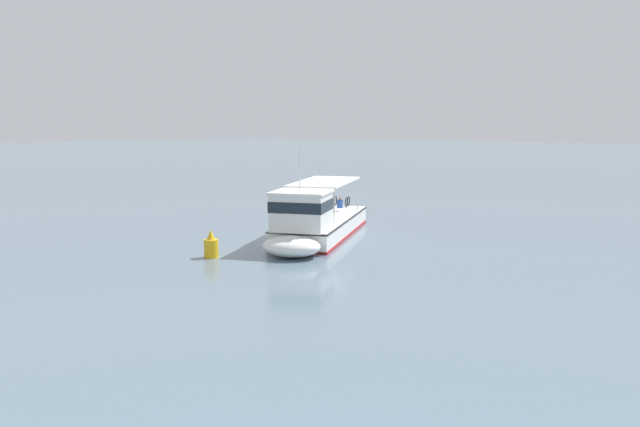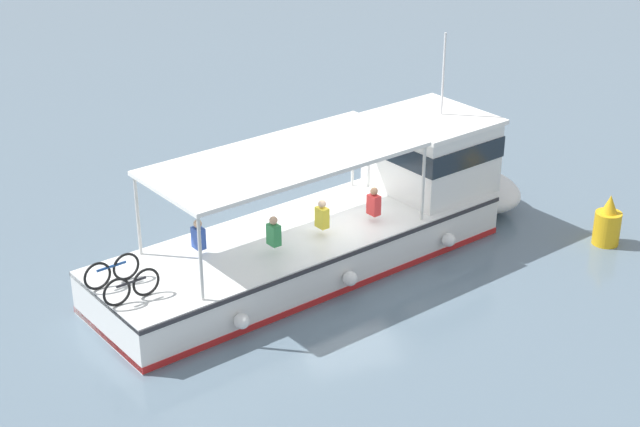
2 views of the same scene
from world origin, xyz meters
name	(u,v)px [view 1 (image 1 of 2)]	position (x,y,z in m)	size (l,w,h in m)	color
ground_plane	(311,239)	(0.00, 0.00, 0.00)	(400.00, 400.00, 0.00)	slate
ferry_main	(315,223)	(-0.51, 0.26, 1.02)	(7.67, 12.93, 5.32)	white
channel_buoy	(211,246)	(0.91, 6.89, 0.57)	(0.70, 0.70, 1.40)	gold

